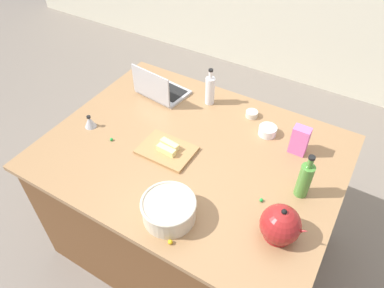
{
  "coord_description": "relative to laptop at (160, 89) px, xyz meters",
  "views": [
    {
      "loc": [
        0.71,
        -1.2,
        2.29
      ],
      "look_at": [
        0.0,
        0.0,
        0.95
      ],
      "focal_mm": 33.23,
      "sensor_mm": 36.0,
      "label": 1
    }
  ],
  "objects": [
    {
      "name": "ground_plane",
      "position": [
        0.45,
        -0.34,
        -0.95
      ],
      "size": [
        12.0,
        12.0,
        0.0
      ],
      "primitive_type": "plane",
      "color": "slate"
    },
    {
      "name": "island_counter",
      "position": [
        0.45,
        -0.34,
        -0.5
      ],
      "size": [
        1.61,
        1.23,
        0.9
      ],
      "color": "brown",
      "rests_on": "ground"
    },
    {
      "name": "laptop",
      "position": [
        0.0,
        0.0,
        0.0
      ],
      "size": [
        0.33,
        0.27,
        0.22
      ],
      "color": "#B7B7BC",
      "rests_on": "island_counter"
    },
    {
      "name": "mixing_bowl_large",
      "position": [
        0.58,
        -0.77,
        0.01
      ],
      "size": [
        0.26,
        0.26,
        0.11
      ],
      "color": "beige",
      "rests_on": "island_counter"
    },
    {
      "name": "bottle_olive",
      "position": [
        1.06,
        -0.32,
        0.06
      ],
      "size": [
        0.07,
        0.07,
        0.26
      ],
      "color": "#4C8C38",
      "rests_on": "island_counter"
    },
    {
      "name": "bottle_vinegar",
      "position": [
        0.32,
        0.1,
        0.05
      ],
      "size": [
        0.06,
        0.06,
        0.25
      ],
      "color": "white",
      "rests_on": "island_counter"
    },
    {
      "name": "kettle",
      "position": [
        1.05,
        -0.6,
        0.03
      ],
      "size": [
        0.21,
        0.18,
        0.2
      ],
      "color": "maroon",
      "rests_on": "island_counter"
    },
    {
      "name": "cutting_board",
      "position": [
        0.33,
        -0.41,
        -0.04
      ],
      "size": [
        0.3,
        0.21,
        0.02
      ],
      "primitive_type": "cube",
      "color": "#AD7F4C",
      "rests_on": "island_counter"
    },
    {
      "name": "butter_stick_left",
      "position": [
        0.34,
        -0.44,
        -0.01
      ],
      "size": [
        0.11,
        0.04,
        0.04
      ],
      "primitive_type": "cube",
      "rotation": [
        0.0,
        0.0,
        -0.06
      ],
      "color": "#F4E58C",
      "rests_on": "cutting_board"
    },
    {
      "name": "butter_stick_right",
      "position": [
        0.33,
        -0.39,
        -0.01
      ],
      "size": [
        0.11,
        0.05,
        0.04
      ],
      "primitive_type": "cube",
      "rotation": [
        0.0,
        0.0,
        -0.11
      ],
      "color": "#F4E58C",
      "rests_on": "cutting_board"
    },
    {
      "name": "ramekin_small",
      "position": [
        0.75,
        0.0,
        -0.02
      ],
      "size": [
        0.1,
        0.1,
        0.05
      ],
      "primitive_type": "cylinder",
      "color": "white",
      "rests_on": "island_counter"
    },
    {
      "name": "ramekin_medium",
      "position": [
        0.61,
        0.11,
        -0.03
      ],
      "size": [
        0.07,
        0.07,
        0.04
      ],
      "primitive_type": "cylinder",
      "color": "beige",
      "rests_on": "island_counter"
    },
    {
      "name": "kitchen_timer",
      "position": [
        -0.18,
        -0.47,
        -0.01
      ],
      "size": [
        0.07,
        0.07,
        0.08
      ],
      "color": "#B2B2B7",
      "rests_on": "island_counter"
    },
    {
      "name": "candy_bag",
      "position": [
        0.95,
        -0.05,
        0.04
      ],
      "size": [
        0.09,
        0.06,
        0.17
      ],
      "primitive_type": "cube",
      "color": "pink",
      "rests_on": "island_counter"
    },
    {
      "name": "candy_0",
      "position": [
        0.01,
        -0.5,
        -0.04
      ],
      "size": [
        0.02,
        0.02,
        0.02
      ],
      "primitive_type": "sphere",
      "color": "green",
      "rests_on": "island_counter"
    },
    {
      "name": "candy_1",
      "position": [
        0.66,
        -0.88,
        -0.04
      ],
      "size": [
        0.02,
        0.02,
        0.02
      ],
      "primitive_type": "sphere",
      "color": "yellow",
      "rests_on": "island_counter"
    },
    {
      "name": "candy_2",
      "position": [
        -0.13,
        -0.03,
        -0.04
      ],
      "size": [
        0.02,
        0.02,
        0.02
      ],
      "primitive_type": "sphere",
      "color": "orange",
      "rests_on": "island_counter"
    },
    {
      "name": "candy_3",
      "position": [
        0.91,
        -0.47,
        -0.04
      ],
      "size": [
        0.02,
        0.02,
        0.02
      ],
      "primitive_type": "sphere",
      "color": "green",
      "rests_on": "island_counter"
    }
  ]
}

